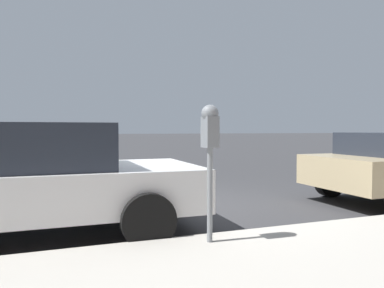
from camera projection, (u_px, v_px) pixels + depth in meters
The scene contains 3 objects.
ground_plane at pixel (186, 205), 6.71m from camera, with size 220.00×220.00×0.00m, color #333335.
parking_meter at pixel (210, 137), 4.09m from camera, with size 0.21×0.19×1.51m.
car_white at pixel (18, 177), 4.69m from camera, with size 2.18×4.47×1.44m.
Camera 1 is at (-6.27, 2.25, 1.36)m, focal length 35.00 mm.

